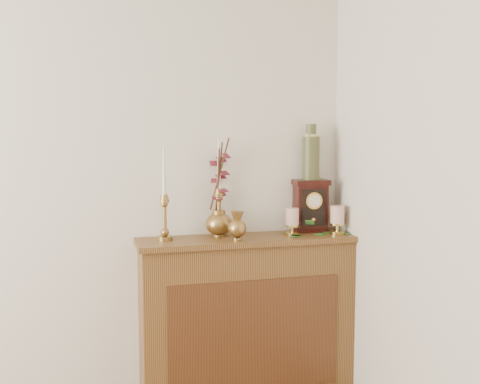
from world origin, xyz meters
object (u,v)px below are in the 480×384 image
object	(u,v)px
candlestick_left	(165,210)
ginger_jar	(219,192)
candlestick_center	(219,204)
bud_vase	(237,226)
mantel_clock	(310,206)
ceramic_vase	(311,155)

from	to	relation	value
candlestick_left	ginger_jar	size ratio (longest dim) A/B	0.92
candlestick_left	candlestick_center	xyz separation A→B (m)	(0.32, 0.07, 0.01)
bud_vase	mantel_clock	size ratio (longest dim) A/B	0.53
ceramic_vase	mantel_clock	bearing A→B (deg)	-93.85
candlestick_center	bud_vase	bearing A→B (deg)	-73.61
ginger_jar	ceramic_vase	size ratio (longest dim) A/B	1.71
candlestick_center	bud_vase	size ratio (longest dim) A/B	3.40
candlestick_left	candlestick_center	world-z (taller)	candlestick_center
ceramic_vase	candlestick_left	bearing A→B (deg)	-176.09
candlestick_left	bud_vase	xyz separation A→B (m)	(0.37, -0.12, -0.09)
candlestick_left	bud_vase	size ratio (longest dim) A/B	3.17
candlestick_left	mantel_clock	world-z (taller)	candlestick_left
bud_vase	ginger_jar	bearing A→B (deg)	104.25
mantel_clock	ginger_jar	bearing A→B (deg)	-178.28
candlestick_left	candlestick_center	distance (m)	0.33
ginger_jar	ceramic_vase	distance (m)	0.59
mantel_clock	ceramic_vase	size ratio (longest dim) A/B	0.94
ginger_jar	mantel_clock	bearing A→B (deg)	-2.13
ginger_jar	mantel_clock	world-z (taller)	ginger_jar
candlestick_center	bud_vase	distance (m)	0.22
mantel_clock	ceramic_vase	bearing A→B (deg)	90.00
candlestick_center	ginger_jar	distance (m)	0.07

